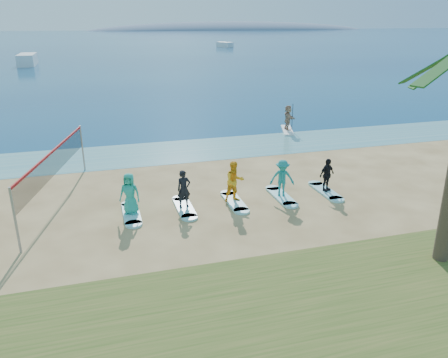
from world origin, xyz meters
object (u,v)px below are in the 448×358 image
object	(u,v)px
boat_offshore_b	(225,47)
student_3	(282,178)
boat_offshore_a	(28,65)
surfboard_1	(184,208)
surfboard_2	(234,202)
student_4	(327,175)
paddleboard	(287,130)
student_2	(235,182)
student_1	(184,189)
student_0	(130,194)
paddleboarder	(288,117)
surfboard_0	(131,214)
surfboard_3	(281,196)
surfboard_4	(325,191)
volleyball_net	(54,163)

from	to	relation	value
boat_offshore_b	student_3	world-z (taller)	student_3
boat_offshore_a	surfboard_1	world-z (taller)	boat_offshore_a
surfboard_2	student_4	xyz separation A→B (m)	(4.60, 0.00, 0.84)
student_4	paddleboard	bearing A→B (deg)	54.36
student_2	student_1	bearing A→B (deg)	173.10
paddleboard	surfboard_2	world-z (taller)	paddleboard
surfboard_1	student_0	bearing A→B (deg)	180.00
student_0	student_2	world-z (taller)	student_2
surfboard_2	student_2	distance (m)	0.98
paddleboarder	surfboard_0	distance (m)	17.06
surfboard_2	student_3	size ratio (longest dim) A/B	1.27
student_1	student_0	bearing A→B (deg)	171.74
surfboard_3	student_4	xyz separation A→B (m)	(2.30, 0.00, 0.84)
student_2	student_4	distance (m)	4.60
student_2	surfboard_4	size ratio (longest dim) A/B	0.85
surfboard_0	student_1	bearing A→B (deg)	0.00
student_0	surfboard_1	bearing A→B (deg)	23.03
surfboard_1	student_4	size ratio (longest dim) A/B	1.38
paddleboarder	student_0	size ratio (longest dim) A/B	1.01
volleyball_net	surfboard_1	xyz separation A→B (m)	(5.31, -2.25, -1.86)
surfboard_0	surfboard_1	xyz separation A→B (m)	(2.30, 0.00, 0.00)
student_3	student_4	world-z (taller)	student_3
paddleboarder	boat_offshore_a	bearing A→B (deg)	27.13
student_4	student_0	bearing A→B (deg)	159.74
volleyball_net	student_2	distance (m)	7.98
student_3	student_1	bearing A→B (deg)	-161.97
student_0	surfboard_2	size ratio (longest dim) A/B	0.80
paddleboarder	student_2	bearing A→B (deg)	150.18
volleyball_net	student_4	bearing A→B (deg)	-10.43
paddleboard	boat_offshore_a	world-z (taller)	boat_offshore_a
surfboard_0	surfboard_4	world-z (taller)	same
boat_offshore_a	boat_offshore_b	distance (m)	62.22
surfboard_3	student_3	distance (m)	0.91
surfboard_0	student_2	world-z (taller)	student_2
boat_offshore_b	surfboard_3	bearing A→B (deg)	-128.63
student_2	student_3	world-z (taller)	student_2
student_0	surfboard_4	xyz separation A→B (m)	(9.20, 0.00, -0.93)
surfboard_2	surfboard_4	size ratio (longest dim) A/B	1.00
surfboard_4	student_3	bearing A→B (deg)	180.00
student_1	volleyball_net	bearing A→B (deg)	148.80
surfboard_3	student_3	size ratio (longest dim) A/B	1.27
boat_offshore_b	volleyball_net	bearing A→B (deg)	-133.78
surfboard_1	surfboard_0	bearing A→B (deg)	180.00
volleyball_net	surfboard_2	size ratio (longest dim) A/B	4.02
student_0	student_2	bearing A→B (deg)	23.03
volleyball_net	student_3	bearing A→B (deg)	-12.78
student_3	volleyball_net	bearing A→B (deg)	-174.74
boat_offshore_a	student_1	xyz separation A→B (m)	(14.34, -68.84, 0.92)
student_2	surfboard_3	size ratio (longest dim) A/B	0.85
boat_offshore_b	paddleboard	bearing A→B (deg)	-127.31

